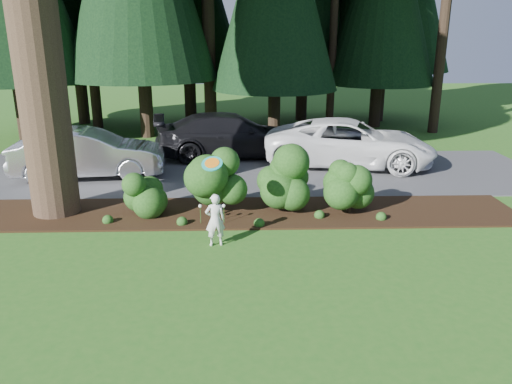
# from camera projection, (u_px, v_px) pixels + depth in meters

# --- Properties ---
(ground) EXTENTS (80.00, 80.00, 0.00)m
(ground) POSITION_uv_depth(u_px,v_px,m) (221.00, 266.00, 10.58)
(ground) COLOR #255B1A
(ground) RESTS_ON ground
(mulch_bed) EXTENTS (16.00, 2.50, 0.05)m
(mulch_bed) POSITION_uv_depth(u_px,v_px,m) (225.00, 213.00, 13.67)
(mulch_bed) COLOR black
(mulch_bed) RESTS_ON ground
(driveway) EXTENTS (22.00, 6.00, 0.03)m
(driveway) POSITION_uv_depth(u_px,v_px,m) (229.00, 172.00, 17.72)
(driveway) COLOR #38383A
(driveway) RESTS_ON ground
(shrub_row) EXTENTS (6.53, 1.60, 1.61)m
(shrub_row) POSITION_uv_depth(u_px,v_px,m) (253.00, 186.00, 13.35)
(shrub_row) COLOR #1A3D13
(shrub_row) RESTS_ON ground
(lily_cluster) EXTENTS (0.69, 0.09, 0.57)m
(lily_cluster) POSITION_uv_depth(u_px,v_px,m) (212.00, 207.00, 12.71)
(lily_cluster) COLOR #1A3D13
(lily_cluster) RESTS_ON ground
(car_silver_wagon) EXTENTS (5.13, 2.25, 1.64)m
(car_silver_wagon) POSITION_uv_depth(u_px,v_px,m) (89.00, 154.00, 16.80)
(car_silver_wagon) COLOR silver
(car_silver_wagon) RESTS_ON driveway
(car_white_suv) EXTENTS (6.59, 4.04, 1.71)m
(car_white_suv) POSITION_uv_depth(u_px,v_px,m) (350.00, 143.00, 18.30)
(car_white_suv) COLOR white
(car_white_suv) RESTS_ON driveway
(car_dark_suv) EXTENTS (6.19, 3.24, 1.71)m
(car_dark_suv) POSITION_uv_depth(u_px,v_px,m) (231.00, 135.00, 19.65)
(car_dark_suv) COLOR black
(car_dark_suv) RESTS_ON driveway
(child) EXTENTS (0.51, 0.38, 1.25)m
(child) POSITION_uv_depth(u_px,v_px,m) (215.00, 220.00, 11.45)
(child) COLOR silver
(child) RESTS_ON ground
(frisbee) EXTENTS (0.50, 0.44, 0.30)m
(frisbee) POSITION_uv_depth(u_px,v_px,m) (212.00, 163.00, 11.28)
(frisbee) COLOR teal
(frisbee) RESTS_ON ground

